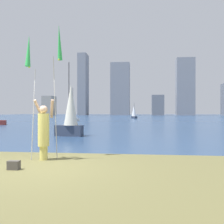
{
  "coord_description": "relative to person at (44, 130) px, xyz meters",
  "views": [
    {
      "loc": [
        2.67,
        -6.37,
        1.52
      ],
      "look_at": [
        0.07,
        16.85,
        1.45
      ],
      "focal_mm": 39.65,
      "sensor_mm": 36.0,
      "label": 1
    }
  ],
  "objects": [
    {
      "name": "kite_flag_left",
      "position": [
        -0.36,
        -0.28,
        2.3
      ],
      "size": [
        0.16,
        0.63,
        3.84
      ],
      "color": "#B2B2B7",
      "rests_on": "ground"
    },
    {
      "name": "skyline_tower_4",
      "position": [
        20.06,
        88.32,
        9.83
      ],
      "size": [
        6.65,
        4.44,
        21.53
      ],
      "color": "gray",
      "rests_on": "ground"
    },
    {
      "name": "kite_flag_right",
      "position": [
        0.36,
        0.43,
        2.73
      ],
      "size": [
        0.16,
        0.75,
        4.37
      ],
      "color": "#B2B2B7",
      "rests_on": "ground"
    },
    {
      "name": "skyline_tower_2",
      "position": [
        -4.75,
        91.53,
        9.46
      ],
      "size": [
        7.49,
        5.73,
        20.77
      ],
      "color": "gray",
      "rests_on": "ground"
    },
    {
      "name": "sailboat_5",
      "position": [
        1.79,
        44.37,
        0.37
      ],
      "size": [
        1.36,
        1.91,
        3.3
      ],
      "color": "#333D51",
      "rests_on": "ground"
    },
    {
      "name": "sailboat_7",
      "position": [
        -7.13,
        29.24,
        -0.62
      ],
      "size": [
        1.66,
        2.21,
        5.11
      ],
      "color": "silver",
      "rests_on": "ground"
    },
    {
      "name": "bag",
      "position": [
        -0.27,
        -1.34,
        -0.81
      ],
      "size": [
        0.3,
        0.18,
        0.23
      ],
      "color": "#4C4742",
      "rests_on": "ground"
    },
    {
      "name": "sailboat_6",
      "position": [
        -1.22,
        7.26,
        0.56
      ],
      "size": [
        1.76,
        0.95,
        4.52
      ],
      "color": "#333D51",
      "rests_on": "ground"
    },
    {
      "name": "person",
      "position": [
        0.0,
        0.0,
        0.0
      ],
      "size": [
        0.69,
        0.51,
        1.89
      ],
      "rotation": [
        0.0,
        0.0,
        -0.06
      ],
      "color": "#D8CC66",
      "rests_on": "ground"
    },
    {
      "name": "skyline_tower_3",
      "position": [
        9.76,
        86.72,
        2.88
      ],
      "size": [
        4.47,
        4.17,
        7.62
      ],
      "color": "slate",
      "rests_on": "ground"
    },
    {
      "name": "skyline_tower_0",
      "position": [
        -32.95,
        87.61,
        2.85
      ],
      "size": [
        4.06,
        5.92,
        7.57
      ],
      "color": "gray",
      "rests_on": "ground"
    },
    {
      "name": "ground",
      "position": [
        0.32,
        49.88,
        -0.99
      ],
      "size": [
        120.0,
        138.0,
        0.12
      ],
      "color": "brown"
    },
    {
      "name": "skyline_tower_1",
      "position": [
        -19.61,
        90.01,
        11.29
      ],
      "size": [
        3.34,
        6.35,
        24.45
      ],
      "color": "gray",
      "rests_on": "ground"
    }
  ]
}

